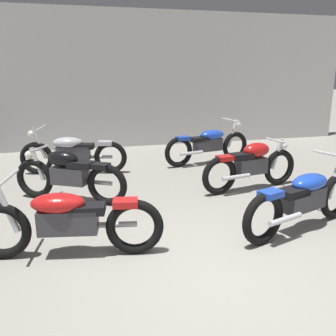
{
  "coord_description": "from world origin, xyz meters",
  "views": [
    {
      "loc": [
        -1.43,
        -3.11,
        2.11
      ],
      "look_at": [
        0.0,
        2.4,
        0.55
      ],
      "focal_mm": 39.1,
      "sensor_mm": 36.0,
      "label": 1
    }
  ],
  "objects_px": {
    "motorcycle_left_row_2": "(73,152)",
    "motorcycle_left_row_0": "(67,220)",
    "motorcycle_right_row_0": "(304,198)",
    "motorcycle_right_row_1": "(251,165)",
    "motorcycle_left_row_1": "(69,174)",
    "motorcycle_right_row_2": "(208,144)"
  },
  "relations": [
    {
      "from": "motorcycle_left_row_2",
      "to": "motorcycle_left_row_0",
      "type": "bearing_deg",
      "value": -91.5
    },
    {
      "from": "motorcycle_right_row_0",
      "to": "motorcycle_right_row_1",
      "type": "xyz_separation_m",
      "value": [
        0.12,
        1.73,
        0.01
      ]
    },
    {
      "from": "motorcycle_right_row_0",
      "to": "motorcycle_right_row_1",
      "type": "height_order",
      "value": "motorcycle_right_row_0"
    },
    {
      "from": "motorcycle_left_row_0",
      "to": "motorcycle_left_row_1",
      "type": "xyz_separation_m",
      "value": [
        0.02,
        1.87,
        0.01
      ]
    },
    {
      "from": "motorcycle_left_row_0",
      "to": "motorcycle_right_row_0",
      "type": "height_order",
      "value": "same"
    },
    {
      "from": "motorcycle_left_row_1",
      "to": "motorcycle_right_row_1",
      "type": "xyz_separation_m",
      "value": [
        3.13,
        -0.18,
        0.0
      ]
    },
    {
      "from": "motorcycle_left_row_0",
      "to": "motorcycle_right_row_2",
      "type": "xyz_separation_m",
      "value": [
        3.08,
        3.64,
        0.0
      ]
    },
    {
      "from": "motorcycle_right_row_1",
      "to": "motorcycle_right_row_2",
      "type": "distance_m",
      "value": 1.96
    },
    {
      "from": "motorcycle_left_row_2",
      "to": "motorcycle_right_row_0",
      "type": "height_order",
      "value": "same"
    },
    {
      "from": "motorcycle_left_row_0",
      "to": "motorcycle_left_row_2",
      "type": "relative_size",
      "value": 1.0
    },
    {
      "from": "motorcycle_right_row_0",
      "to": "motorcycle_right_row_2",
      "type": "distance_m",
      "value": 3.69
    },
    {
      "from": "motorcycle_left_row_1",
      "to": "motorcycle_left_row_2",
      "type": "bearing_deg",
      "value": 87.46
    },
    {
      "from": "motorcycle_left_row_2",
      "to": "motorcycle_right_row_0",
      "type": "relative_size",
      "value": 1.03
    },
    {
      "from": "motorcycle_right_row_0",
      "to": "motorcycle_right_row_2",
      "type": "relative_size",
      "value": 0.97
    },
    {
      "from": "motorcycle_left_row_0",
      "to": "motorcycle_right_row_1",
      "type": "relative_size",
      "value": 1.1
    },
    {
      "from": "motorcycle_left_row_1",
      "to": "motorcycle_right_row_2",
      "type": "distance_m",
      "value": 3.54
    },
    {
      "from": "motorcycle_left_row_1",
      "to": "motorcycle_right_row_0",
      "type": "height_order",
      "value": "motorcycle_right_row_0"
    },
    {
      "from": "motorcycle_left_row_2",
      "to": "motorcycle_right_row_1",
      "type": "bearing_deg",
      "value": -31.17
    },
    {
      "from": "motorcycle_right_row_2",
      "to": "motorcycle_left_row_0",
      "type": "bearing_deg",
      "value": -130.23
    },
    {
      "from": "motorcycle_left_row_0",
      "to": "motorcycle_left_row_2",
      "type": "distance_m",
      "value": 3.54
    },
    {
      "from": "motorcycle_left_row_0",
      "to": "motorcycle_left_row_1",
      "type": "bearing_deg",
      "value": 89.43
    },
    {
      "from": "motorcycle_left_row_0",
      "to": "motorcycle_right_row_0",
      "type": "bearing_deg",
      "value": -0.89
    }
  ]
}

